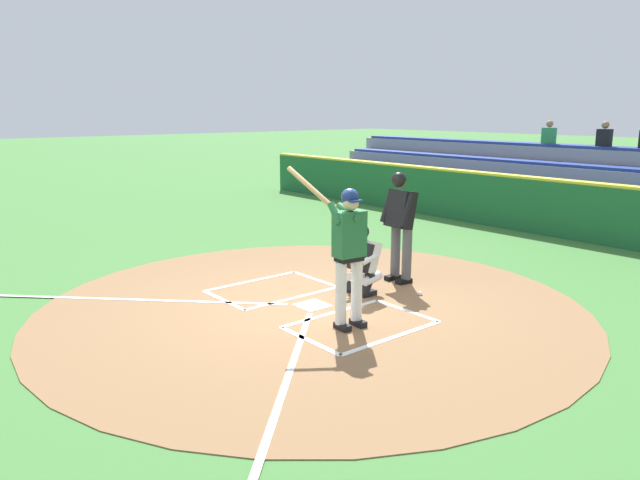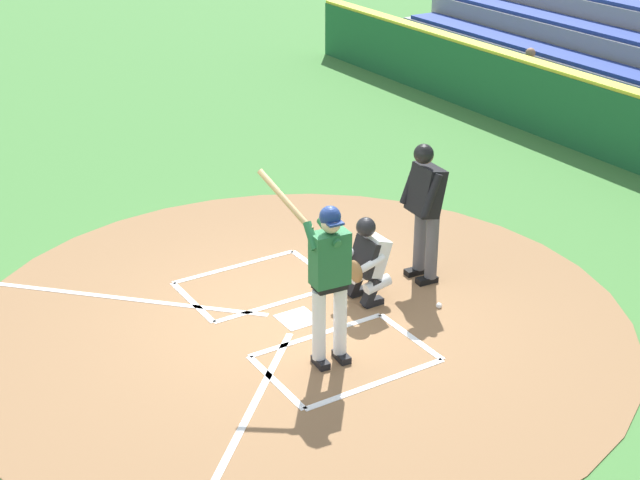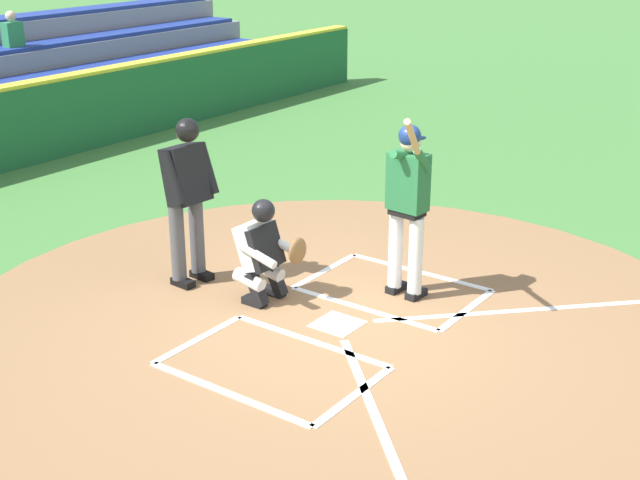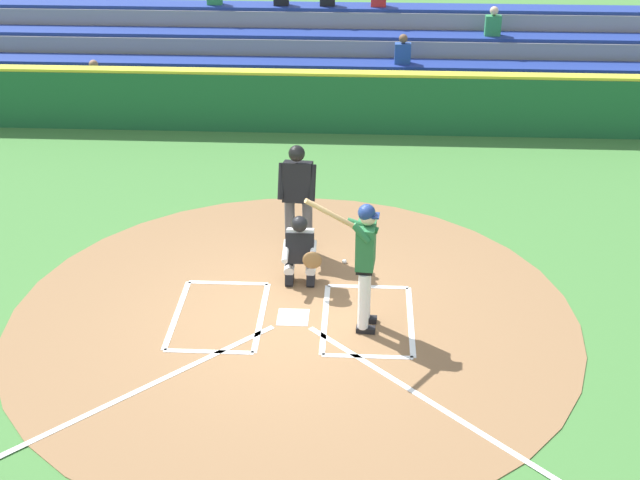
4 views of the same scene
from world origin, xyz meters
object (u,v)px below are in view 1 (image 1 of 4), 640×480
(catcher, at_px, (362,258))
(baseball, at_px, (420,294))
(batter, at_px, (348,247))
(plate_umpire, at_px, (400,219))

(catcher, distance_m, baseball, 1.06)
(batter, xyz_separation_m, catcher, (0.94, -1.15, -0.51))
(batter, xyz_separation_m, baseball, (0.31, -1.81, -1.06))
(catcher, relative_size, baseball, 15.27)
(batter, distance_m, baseball, 2.12)
(batter, bearing_deg, catcher, -50.87)
(catcher, height_order, baseball, catcher)
(catcher, bearing_deg, baseball, -134.08)
(catcher, xyz_separation_m, plate_umpire, (0.11, -0.95, 0.49))
(batter, bearing_deg, baseball, -80.39)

